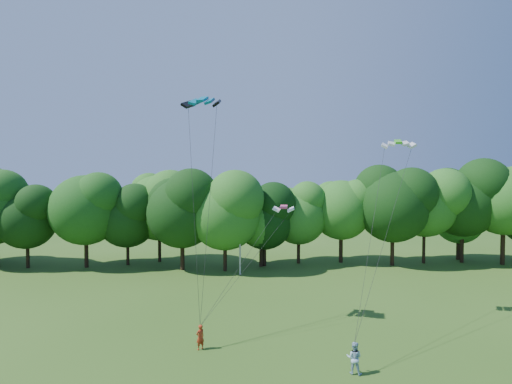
{
  "coord_description": "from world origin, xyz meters",
  "views": [
    {
      "loc": [
        0.45,
        -14.48,
        11.21
      ],
      "look_at": [
        0.53,
        13.0,
        10.22
      ],
      "focal_mm": 28.0,
      "sensor_mm": 36.0,
      "label": 1
    }
  ],
  "objects": [
    {
      "name": "tree_back_east",
      "position": [
        28.28,
        39.67,
        6.42
      ],
      "size": [
        7.07,
        7.07,
        10.29
      ],
      "color": "#302213",
      "rests_on": "ground"
    },
    {
      "name": "tree_back_center",
      "position": [
        1.67,
        35.77,
        7.08
      ],
      "size": [
        7.8,
        7.8,
        11.34
      ],
      "color": "#311E13",
      "rests_on": "ground"
    },
    {
      "name": "kite_green",
      "position": [
        11.71,
        16.94,
        14.04
      ],
      "size": [
        2.72,
        1.68,
        0.46
      ],
      "rotation": [
        0.0,
        0.0,
        -0.23
      ],
      "color": "green",
      "rests_on": "ground"
    },
    {
      "name": "kite_pink",
      "position": [
        2.74,
        17.17,
        8.89
      ],
      "size": [
        1.83,
        1.12,
        0.27
      ],
      "rotation": [
        0.0,
        0.0,
        -0.18
      ],
      "color": "#DD3D70",
      "rests_on": "ground"
    },
    {
      "name": "kite_teal",
      "position": [
        -3.43,
        15.17,
        16.99
      ],
      "size": [
        3.0,
        1.84,
        0.64
      ],
      "rotation": [
        0.0,
        0.0,
        -0.23
      ],
      "color": "#046682",
      "rests_on": "ground"
    },
    {
      "name": "kite_flyer_right",
      "position": [
        6.13,
        7.92,
        0.92
      ],
      "size": [
        1.09,
        0.97,
        1.84
      ],
      "primitive_type": "imported",
      "rotation": [
        0.0,
        0.0,
        2.77
      ],
      "color": "#98BAD3",
      "rests_on": "ground"
    },
    {
      "name": "utility_pole",
      "position": [
        -1.27,
        31.25,
        4.13
      ],
      "size": [
        1.61,
        0.2,
        8.03
      ],
      "rotation": [
        0.0,
        0.0,
        0.02
      ],
      "color": "#ABAAA2",
      "rests_on": "ground"
    },
    {
      "name": "kite_flyer_left",
      "position": [
        -3.13,
        11.17,
        0.82
      ],
      "size": [
        0.71,
        0.69,
        1.64
      ],
      "primitive_type": "imported",
      "rotation": [
        0.0,
        0.0,
        3.86
      ],
      "color": "#A72E15",
      "rests_on": "ground"
    }
  ]
}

